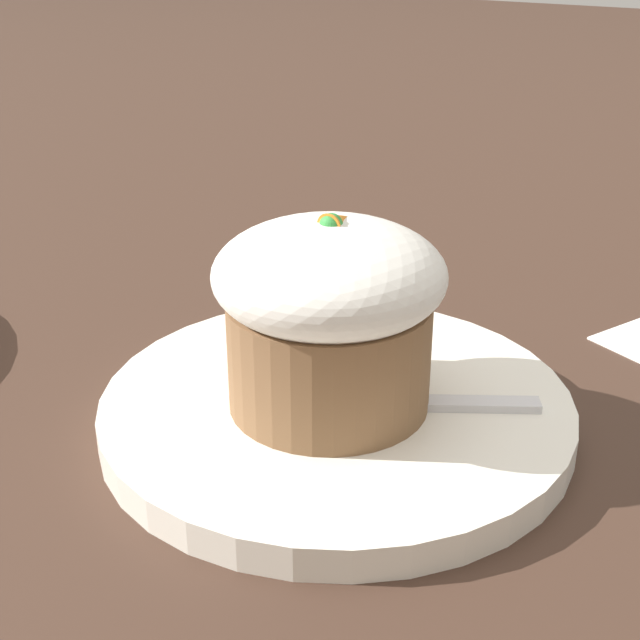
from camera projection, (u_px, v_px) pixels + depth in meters
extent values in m
plane|color=#3D281E|center=(336.00, 424.00, 0.43)|extent=(4.00, 4.00, 0.00)
cylinder|color=white|center=(336.00, 410.00, 0.43)|extent=(0.22, 0.22, 0.02)
cylinder|color=brown|center=(320.00, 350.00, 0.41)|extent=(0.09, 0.09, 0.05)
ellipsoid|color=white|center=(320.00, 272.00, 0.39)|extent=(0.10, 0.10, 0.05)
cone|color=orange|center=(332.00, 217.00, 0.39)|extent=(0.02, 0.01, 0.01)
sphere|color=green|center=(322.00, 223.00, 0.38)|extent=(0.01, 0.01, 0.01)
cube|color=silver|center=(462.00, 404.00, 0.41)|extent=(0.04, 0.07, 0.00)
ellipsoid|color=silver|center=(351.00, 399.00, 0.41)|extent=(0.06, 0.06, 0.01)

